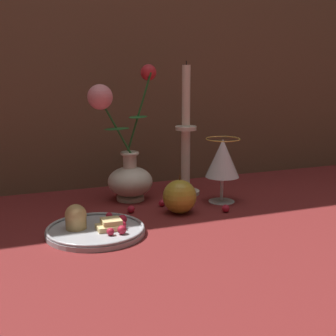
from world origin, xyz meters
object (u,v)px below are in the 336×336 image
object	(u,v)px
vase	(127,163)
wine_glass	(222,160)
plate_with_pastries	(93,228)
candlestick	(186,146)
apple_beside_vase	(180,197)

from	to	relation	value
vase	wine_glass	distance (m)	0.24
vase	plate_with_pastries	world-z (taller)	vase
vase	wine_glass	world-z (taller)	vase
vase	wine_glass	size ratio (longest dim) A/B	2.10
wine_glass	plate_with_pastries	bearing A→B (deg)	-162.37
candlestick	apple_beside_vase	bearing A→B (deg)	-117.66
vase	candlestick	xyz separation A→B (m)	(0.16, 0.00, 0.03)
wine_glass	candlestick	xyz separation A→B (m)	(-0.06, 0.10, 0.02)
vase	apple_beside_vase	size ratio (longest dim) A/B	3.75
plate_with_pastries	candlestick	xyz separation A→B (m)	(0.30, 0.21, 0.12)
plate_with_pastries	apple_beside_vase	world-z (taller)	apple_beside_vase
wine_glass	candlestick	distance (m)	0.12
wine_glass	candlestick	world-z (taller)	candlestick
plate_with_pastries	wine_glass	world-z (taller)	wine_glass
vase	wine_glass	xyz separation A→B (m)	(0.22, -0.10, 0.01)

